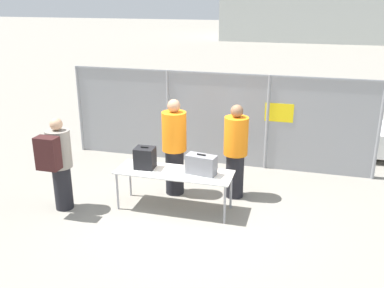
{
  "coord_description": "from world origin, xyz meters",
  "views": [
    {
      "loc": [
        1.91,
        -6.52,
        3.66
      ],
      "look_at": [
        -0.07,
        0.67,
        1.05
      ],
      "focal_mm": 40.0,
      "sensor_mm": 36.0,
      "label": 1
    }
  ],
  "objects_px": {
    "inspection_table": "(174,174)",
    "security_worker_near": "(174,146)",
    "utility_trailer": "(335,135)",
    "security_worker_far": "(236,150)",
    "suitcase_grey": "(201,165)",
    "traveler_hooded": "(58,161)",
    "suitcase_black": "(145,158)"
  },
  "relations": [
    {
      "from": "inspection_table",
      "to": "security_worker_near",
      "type": "relative_size",
      "value": 1.11
    },
    {
      "from": "utility_trailer",
      "to": "security_worker_far",
      "type": "bearing_deg",
      "value": -121.86
    },
    {
      "from": "security_worker_near",
      "to": "security_worker_far",
      "type": "height_order",
      "value": "security_worker_near"
    },
    {
      "from": "suitcase_grey",
      "to": "security_worker_far",
      "type": "bearing_deg",
      "value": 58.82
    },
    {
      "from": "security_worker_far",
      "to": "traveler_hooded",
      "type": "bearing_deg",
      "value": 30.09
    },
    {
      "from": "security_worker_near",
      "to": "utility_trailer",
      "type": "xyz_separation_m",
      "value": [
        3.07,
        3.27,
        -0.55
      ]
    },
    {
      "from": "suitcase_black",
      "to": "security_worker_near",
      "type": "height_order",
      "value": "security_worker_near"
    },
    {
      "from": "security_worker_near",
      "to": "utility_trailer",
      "type": "relative_size",
      "value": 0.43
    },
    {
      "from": "suitcase_black",
      "to": "security_worker_near",
      "type": "relative_size",
      "value": 0.22
    },
    {
      "from": "utility_trailer",
      "to": "suitcase_grey",
      "type": "bearing_deg",
      "value": -121.72
    },
    {
      "from": "suitcase_grey",
      "to": "suitcase_black",
      "type": "bearing_deg",
      "value": -179.92
    },
    {
      "from": "traveler_hooded",
      "to": "security_worker_near",
      "type": "relative_size",
      "value": 0.91
    },
    {
      "from": "inspection_table",
      "to": "suitcase_black",
      "type": "bearing_deg",
      "value": 176.73
    },
    {
      "from": "security_worker_near",
      "to": "security_worker_far",
      "type": "xyz_separation_m",
      "value": [
        1.14,
        0.16,
        -0.03
      ]
    },
    {
      "from": "security_worker_far",
      "to": "suitcase_grey",
      "type": "bearing_deg",
      "value": 63.62
    },
    {
      "from": "inspection_table",
      "to": "security_worker_far",
      "type": "distance_m",
      "value": 1.26
    },
    {
      "from": "utility_trailer",
      "to": "suitcase_black",
      "type": "bearing_deg",
      "value": -131.51
    },
    {
      "from": "suitcase_black",
      "to": "suitcase_grey",
      "type": "bearing_deg",
      "value": 0.08
    },
    {
      "from": "traveler_hooded",
      "to": "security_worker_near",
      "type": "height_order",
      "value": "security_worker_near"
    },
    {
      "from": "suitcase_grey",
      "to": "security_worker_near",
      "type": "bearing_deg",
      "value": 138.31
    },
    {
      "from": "inspection_table",
      "to": "suitcase_grey",
      "type": "relative_size",
      "value": 3.76
    },
    {
      "from": "inspection_table",
      "to": "utility_trailer",
      "type": "xyz_separation_m",
      "value": [
        2.88,
        3.91,
        -0.26
      ]
    },
    {
      "from": "suitcase_black",
      "to": "security_worker_far",
      "type": "relative_size",
      "value": 0.22
    },
    {
      "from": "suitcase_black",
      "to": "traveler_hooded",
      "type": "height_order",
      "value": "traveler_hooded"
    },
    {
      "from": "inspection_table",
      "to": "traveler_hooded",
      "type": "xyz_separation_m",
      "value": [
        -1.93,
        -0.56,
        0.26
      ]
    },
    {
      "from": "inspection_table",
      "to": "security_worker_far",
      "type": "height_order",
      "value": "security_worker_far"
    },
    {
      "from": "suitcase_grey",
      "to": "security_worker_near",
      "type": "xyz_separation_m",
      "value": [
        -0.68,
        0.6,
        0.07
      ]
    },
    {
      "from": "traveler_hooded",
      "to": "security_worker_far",
      "type": "height_order",
      "value": "security_worker_far"
    },
    {
      "from": "suitcase_black",
      "to": "utility_trailer",
      "type": "distance_m",
      "value": 5.2
    },
    {
      "from": "utility_trailer",
      "to": "traveler_hooded",
      "type": "bearing_deg",
      "value": -137.09
    },
    {
      "from": "inspection_table",
      "to": "utility_trailer",
      "type": "relative_size",
      "value": 0.47
    },
    {
      "from": "traveler_hooded",
      "to": "suitcase_grey",
      "type": "bearing_deg",
      "value": 8.82
    }
  ]
}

